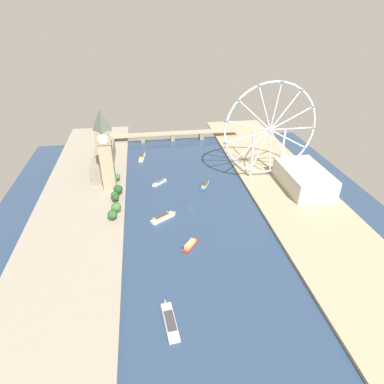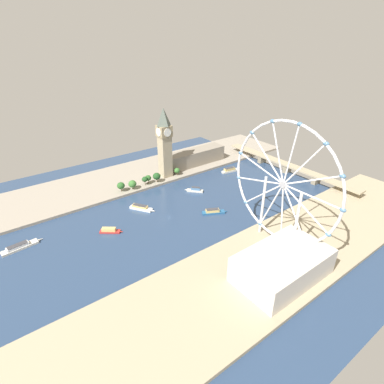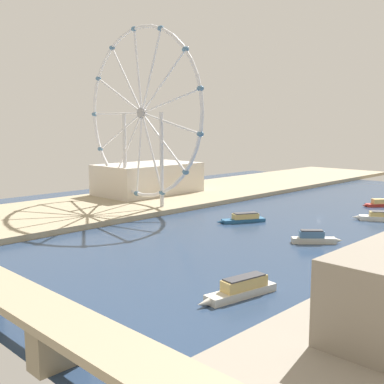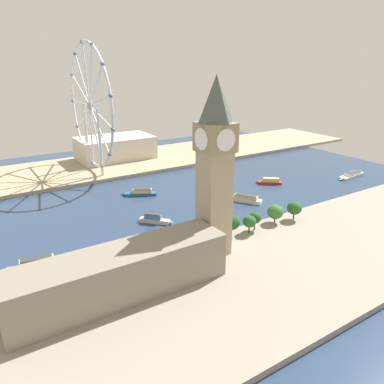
{
  "view_description": "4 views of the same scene",
  "coord_description": "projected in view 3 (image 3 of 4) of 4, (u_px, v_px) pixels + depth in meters",
  "views": [
    {
      "loc": [
        -42.11,
        -273.99,
        179.79
      ],
      "look_at": [
        2.66,
        13.76,
        10.32
      ],
      "focal_mm": 30.16,
      "sensor_mm": 36.0,
      "label": 1
    },
    {
      "loc": [
        233.01,
        -144.91,
        170.85
      ],
      "look_at": [
        -9.34,
        37.1,
        13.62
      ],
      "focal_mm": 28.88,
      "sensor_mm": 36.0,
      "label": 2
    },
    {
      "loc": [
        -134.35,
        242.05,
        52.84
      ],
      "look_at": [
        17.18,
        87.33,
        21.84
      ],
      "focal_mm": 44.1,
      "sensor_mm": 36.0,
      "label": 3
    },
    {
      "loc": [
        -223.41,
        152.28,
        97.31
      ],
      "look_at": [
        -17.96,
        21.08,
        10.59
      ],
      "focal_mm": 34.83,
      "sensor_mm": 36.0,
      "label": 4
    }
  ],
  "objects": [
    {
      "name": "ground_plane",
      "position": [
        319.0,
        217.0,
        271.73
      ],
      "size": [
        394.48,
        394.48,
        0.0
      ],
      "primitive_type": "plane",
      "color": "navy"
    },
    {
      "name": "riverbank_right",
      "position": [
        183.0,
        195.0,
        349.26
      ],
      "size": [
        90.0,
        520.0,
        3.0
      ],
      "primitive_type": "cube",
      "color": "tan",
      "rests_on": "ground_plane"
    },
    {
      "name": "ferris_wheel",
      "position": [
        142.0,
        114.0,
        293.53
      ],
      "size": [
        106.93,
        3.2,
        110.01
      ],
      "color": "silver",
      "rests_on": "riverbank_right"
    },
    {
      "name": "riverside_hall",
      "position": [
        148.0,
        178.0,
        345.34
      ],
      "size": [
        43.74,
        73.04,
        21.65
      ],
      "primitive_type": "cube",
      "color": "beige",
      "rests_on": "riverbank_right"
    },
    {
      "name": "tour_boat_0",
      "position": [
        381.0,
        203.0,
        307.25
      ],
      "size": [
        16.64,
        19.99,
        4.96
      ],
      "rotation": [
        0.0,
        0.0,
        0.91
      ],
      "color": "#B22D28",
      "rests_on": "ground_plane"
    },
    {
      "name": "tour_boat_1",
      "position": [
        241.0,
        289.0,
        145.62
      ],
      "size": [
        9.78,
        29.86,
        6.25
      ],
      "rotation": [
        0.0,
        0.0,
        1.4
      ],
      "color": "beige",
      "rests_on": "ground_plane"
    },
    {
      "name": "tour_boat_2",
      "position": [
        244.0,
        218.0,
        257.53
      ],
      "size": [
        16.73,
        26.61,
        5.17
      ],
      "rotation": [
        0.0,
        0.0,
        1.08
      ],
      "color": "#235684",
      "rests_on": "ground_plane"
    },
    {
      "name": "tour_boat_4",
      "position": [
        314.0,
        238.0,
        211.54
      ],
      "size": [
        19.05,
        17.98,
        6.11
      ],
      "rotation": [
        0.0,
        0.0,
        3.89
      ],
      "color": "beige",
      "rests_on": "ground_plane"
    },
    {
      "name": "tour_boat_5",
      "position": [
        383.0,
        217.0,
        261.59
      ],
      "size": [
        27.33,
        19.69,
        5.24
      ],
      "rotation": [
        0.0,
        0.0,
        0.57
      ],
      "color": "white",
      "rests_on": "ground_plane"
    }
  ]
}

